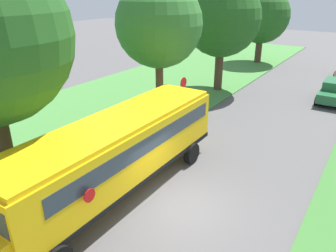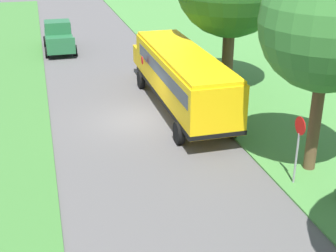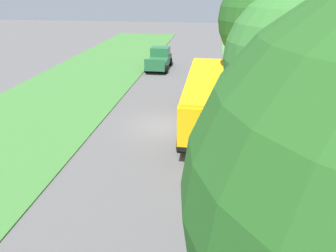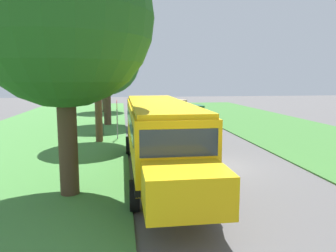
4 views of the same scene
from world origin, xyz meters
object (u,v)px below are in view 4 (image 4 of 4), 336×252
(school_bus, at_px, (159,131))
(oak_tree_far_end, at_px, (106,62))
(stop_sign, at_px, (117,115))
(car_tan_middle, at_px, (179,105))
(oak_tree_beside_bus, at_px, (63,16))
(oak_tree_roadside_mid, at_px, (94,52))
(car_green_nearest, at_px, (194,112))
(oak_tree_across_road, at_px, (104,72))
(trash_bin, at_px, (100,130))

(school_bus, xyz_separation_m, oak_tree_far_end, (-2.89, 15.68, 3.69))
(oak_tree_far_end, bearing_deg, stop_sign, -82.28)
(school_bus, distance_m, car_tan_middle, 26.65)
(oak_tree_beside_bus, relative_size, oak_tree_far_end, 1.09)
(car_tan_middle, height_order, oak_tree_far_end, oak_tree_far_end)
(stop_sign, bearing_deg, oak_tree_roadside_mid, -146.48)
(oak_tree_roadside_mid, bearing_deg, stop_sign, 33.52)
(school_bus, relative_size, car_green_nearest, 2.82)
(oak_tree_beside_bus, height_order, oak_tree_across_road, oak_tree_beside_bus)
(school_bus, bearing_deg, oak_tree_across_road, 97.61)
(oak_tree_roadside_mid, relative_size, trash_bin, 9.21)
(car_green_nearest, relative_size, oak_tree_roadside_mid, 0.53)
(car_tan_middle, relative_size, trash_bin, 4.89)
(oak_tree_far_end, relative_size, stop_sign, 3.12)
(school_bus, relative_size, oak_tree_beside_bus, 1.33)
(oak_tree_roadside_mid, height_order, trash_bin, oak_tree_roadside_mid)
(school_bus, relative_size, oak_tree_far_end, 1.45)
(car_tan_middle, relative_size, oak_tree_roadside_mid, 0.53)
(oak_tree_beside_bus, bearing_deg, oak_tree_roadside_mid, 88.69)
(car_tan_middle, height_order, trash_bin, car_tan_middle)
(car_green_nearest, bearing_deg, oak_tree_beside_bus, -114.14)
(oak_tree_across_road, bearing_deg, car_tan_middle, -9.24)
(car_green_nearest, relative_size, car_tan_middle, 1.00)
(oak_tree_far_end, height_order, trash_bin, oak_tree_far_end)
(car_green_nearest, distance_m, car_tan_middle, 8.43)
(school_bus, relative_size, oak_tree_across_road, 1.59)
(oak_tree_beside_bus, xyz_separation_m, stop_sign, (1.54, 10.82, -4.46))
(oak_tree_far_end, bearing_deg, car_tan_middle, 51.09)
(oak_tree_beside_bus, distance_m, oak_tree_roadside_mid, 9.96)
(stop_sign, bearing_deg, oak_tree_across_road, 95.31)
(oak_tree_beside_bus, bearing_deg, car_green_nearest, 65.86)
(oak_tree_roadside_mid, height_order, oak_tree_across_road, oak_tree_roadside_mid)
(car_tan_middle, distance_m, oak_tree_across_road, 10.13)
(stop_sign, bearing_deg, oak_tree_beside_bus, -98.12)
(car_tan_middle, relative_size, oak_tree_far_end, 0.52)
(car_green_nearest, bearing_deg, oak_tree_far_end, -166.94)
(school_bus, bearing_deg, oak_tree_beside_bus, -145.94)
(school_bus, relative_size, oak_tree_roadside_mid, 1.50)
(oak_tree_far_end, xyz_separation_m, stop_sign, (0.98, -7.19, -3.88))
(car_tan_middle, xyz_separation_m, stop_sign, (-7.40, -17.57, 0.86))
(oak_tree_far_end, bearing_deg, car_green_nearest, 13.06)
(car_tan_middle, relative_size, oak_tree_across_road, 0.56)
(stop_sign, relative_size, trash_bin, 3.04)
(oak_tree_roadside_mid, xyz_separation_m, stop_sign, (1.32, 0.87, -4.05))
(oak_tree_beside_bus, bearing_deg, school_bus, 34.06)
(oak_tree_across_road, relative_size, stop_sign, 2.85)
(school_bus, distance_m, oak_tree_beside_bus, 5.97)
(school_bus, distance_m, oak_tree_across_road, 27.95)
(car_green_nearest, xyz_separation_m, stop_sign, (-7.40, -9.13, 0.86))
(oak_tree_roadside_mid, xyz_separation_m, oak_tree_far_end, (0.34, 8.06, -0.17))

